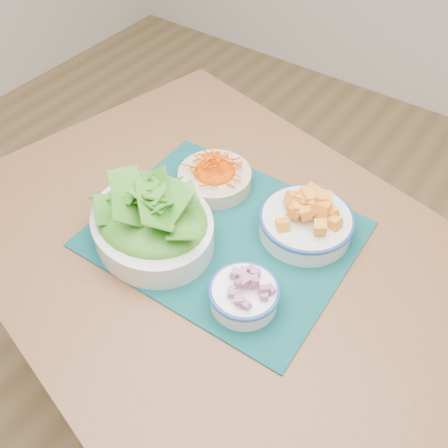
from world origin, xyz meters
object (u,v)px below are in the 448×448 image
object	(u,v)px
table	(238,287)
lettuce_bowl	(151,218)
carrot_bowl	(215,175)
squash_bowl	(307,217)
onion_bowl	(244,292)
placemat	(224,234)

from	to	relation	value
table	lettuce_bowl	xyz separation A→B (m)	(-0.19, -0.05, 0.16)
table	carrot_bowl	distance (m)	0.27
table	squash_bowl	bearing A→B (deg)	78.29
lettuce_bowl	onion_bowl	size ratio (longest dim) A/B	2.55
squash_bowl	lettuce_bowl	xyz separation A→B (m)	(-0.26, -0.21, 0.02)
lettuce_bowl	placemat	bearing A→B (deg)	60.49
placemat	onion_bowl	world-z (taller)	onion_bowl
placemat	table	bearing A→B (deg)	-33.87
carrot_bowl	lettuce_bowl	bearing A→B (deg)	-91.59
table	lettuce_bowl	bearing A→B (deg)	-150.57
lettuce_bowl	onion_bowl	distance (m)	0.25
table	squash_bowl	size ratio (longest dim) A/B	6.02
table	onion_bowl	distance (m)	0.16
table	placemat	world-z (taller)	placemat
table	carrot_bowl	xyz separation A→B (m)	(-0.18, 0.16, 0.12)
carrot_bowl	onion_bowl	size ratio (longest dim) A/B	1.62
squash_bowl	lettuce_bowl	distance (m)	0.33
carrot_bowl	squash_bowl	distance (m)	0.25
placemat	lettuce_bowl	distance (m)	0.17
placemat	lettuce_bowl	world-z (taller)	lettuce_bowl
lettuce_bowl	table	bearing A→B (deg)	35.97
squash_bowl	onion_bowl	xyz separation A→B (m)	(-0.00, -0.23, -0.01)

